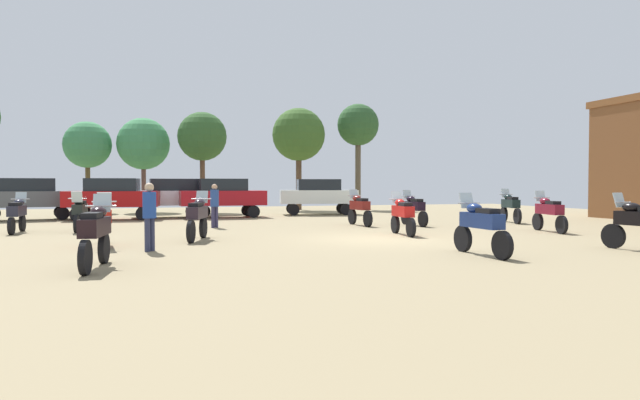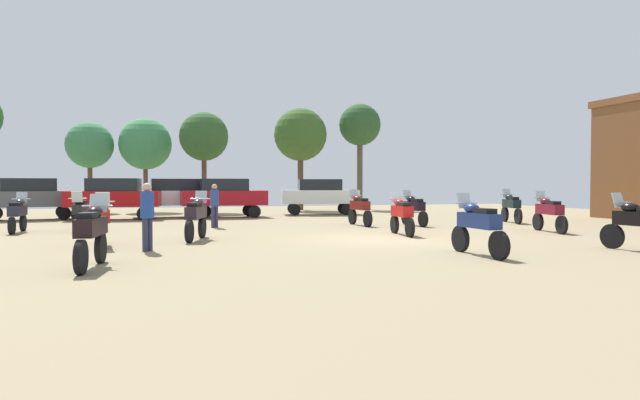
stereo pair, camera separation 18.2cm
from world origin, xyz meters
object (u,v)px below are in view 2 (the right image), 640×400
object	(u,v)px
motorcycle_2	(18,213)
motorcycle_7	(92,232)
tree_1	(90,145)
car_2	(320,194)
motorcycle_9	(414,208)
motorcycle_1	(80,212)
car_4	(114,196)
motorcycle_3	(549,212)
motorcycle_6	(196,216)
motorcycle_4	(402,214)
person_3	(215,202)
tree_5	(300,135)
car_3	(29,196)
tree_3	(360,126)
tree_7	(204,137)
motorcycle_5	(102,220)
car_5	(223,195)
motorcycle_12	(360,208)
person_2	(147,211)
car_1	(175,195)
motorcycle_10	(478,225)
motorcycle_8	(511,206)
motorcycle_11	(640,223)
tree_4	(145,144)

from	to	relation	value
motorcycle_2	motorcycle_7	xyz separation A→B (m)	(3.46, -9.57, 0.04)
motorcycle_7	tree_1	xyz separation A→B (m)	(-2.69, 24.14, 3.36)
car_2	motorcycle_9	bearing A→B (deg)	-161.39
motorcycle_1	car_4	distance (m)	6.63
motorcycle_3	motorcycle_6	world-z (taller)	motorcycle_6
motorcycle_4	person_3	distance (m)	7.61
tree_5	motorcycle_1	bearing A→B (deg)	-130.42
motorcycle_1	car_3	size ratio (longest dim) A/B	0.46
motorcycle_2	person_3	bearing A→B (deg)	3.74
tree_3	tree_7	world-z (taller)	tree_3
motorcycle_5	car_5	bearing A→B (deg)	-117.52
motorcycle_12	person_2	world-z (taller)	person_2
motorcycle_4	car_1	size ratio (longest dim) A/B	0.48
motorcycle_5	tree_3	size ratio (longest dim) A/B	0.29
motorcycle_7	person_2	bearing A→B (deg)	76.43
motorcycle_10	motorcycle_12	size ratio (longest dim) A/B	1.03
motorcycle_10	motorcycle_6	bearing A→B (deg)	137.00
motorcycle_3	car_5	xyz separation A→B (m)	(-10.16, 12.03, 0.44)
car_1	motorcycle_8	bearing A→B (deg)	-124.01
motorcycle_6	person_2	size ratio (longest dim) A/B	1.25
motorcycle_5	car_2	xyz separation A→B (m)	(10.25, 13.40, 0.44)
person_2	motorcycle_11	bearing A→B (deg)	113.97
motorcycle_11	tree_5	xyz separation A→B (m)	(-2.46, 24.68, 4.29)
tree_4	tree_1	bearing A→B (deg)	176.58
motorcycle_8	car_1	bearing A→B (deg)	163.87
motorcycle_9	tree_7	xyz separation A→B (m)	(-7.37, 14.02, 3.92)
motorcycle_3	motorcycle_11	world-z (taller)	motorcycle_11
motorcycle_8	car_5	bearing A→B (deg)	162.48
motorcycle_9	motorcycle_11	xyz separation A→B (m)	(1.55, -9.57, 0.01)
tree_3	tree_4	size ratio (longest dim) A/B	1.24
car_1	car_4	xyz separation A→B (m)	(-2.88, -1.29, 0.00)
car_4	tree_7	xyz separation A→B (m)	(4.79, 6.35, 3.47)
motorcycle_8	motorcycle_10	xyz separation A→B (m)	(-7.67, -9.30, -0.01)
motorcycle_4	tree_5	bearing A→B (deg)	91.13
car_4	tree_5	bearing A→B (deg)	-50.60
motorcycle_2	person_2	xyz separation A→B (m)	(4.49, -6.88, 0.32)
motorcycle_1	person_2	bearing A→B (deg)	112.09
tree_4	tree_7	size ratio (longest dim) A/B	0.95
motorcycle_9	car_1	bearing A→B (deg)	133.92
motorcycle_7	tree_3	distance (m)	28.16
motorcycle_3	motorcycle_6	size ratio (longest dim) A/B	1.03
tree_7	motorcycle_5	bearing A→B (deg)	-103.01
tree_4	motorcycle_11	bearing A→B (deg)	-63.59
motorcycle_3	motorcycle_5	bearing A→B (deg)	-168.22
motorcycle_5	motorcycle_6	distance (m)	2.75
car_3	motorcycle_3	bearing A→B (deg)	-134.58
motorcycle_12	tree_1	distance (m)	19.41
tree_1	tree_4	size ratio (longest dim) A/B	0.95
motorcycle_8	car_1	distance (m)	16.62
car_3	tree_1	distance (m)	7.78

